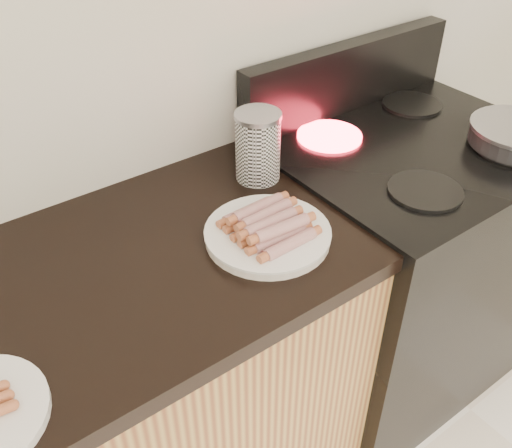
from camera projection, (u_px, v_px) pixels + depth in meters
wall_back at (71, 25)px, 1.16m from camera, size 4.00×0.04×2.60m
stove at (393, 268)px, 1.83m from camera, size 0.76×0.65×0.91m
stove_panel at (348, 76)px, 1.68m from camera, size 0.76×0.06×0.20m
burner_near_left at (425, 191)px, 1.37m from camera, size 0.18×0.18×0.01m
burner_near_right at (509, 149)px, 1.53m from camera, size 0.18×0.18×0.01m
burner_far_left at (329, 136)px, 1.58m from camera, size 0.18×0.18×0.01m
burner_far_right at (412, 104)px, 1.75m from camera, size 0.18×0.18×0.01m
main_plate at (268, 236)px, 1.24m from camera, size 0.33×0.33×0.02m
hotdog_pile at (268, 224)px, 1.22m from camera, size 0.13×0.18×0.05m
canister at (258, 146)px, 1.39m from camera, size 0.11×0.11×0.18m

